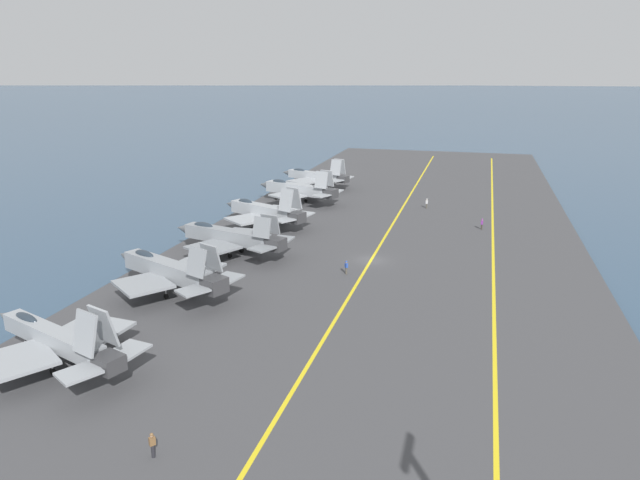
# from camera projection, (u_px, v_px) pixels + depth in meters

# --- Properties ---
(ground_plane) EXTENTS (2000.00, 2000.00, 0.00)m
(ground_plane) POSITION_uv_depth(u_px,v_px,m) (371.00, 263.00, 73.29)
(ground_plane) COLOR #334C66
(carrier_deck) EXTENTS (215.97, 54.88, 0.40)m
(carrier_deck) POSITION_uv_depth(u_px,v_px,m) (371.00, 261.00, 73.24)
(carrier_deck) COLOR #424244
(carrier_deck) RESTS_ON ground
(deck_stripe_foul_line) EXTENTS (194.37, 2.20, 0.01)m
(deck_stripe_foul_line) POSITION_uv_depth(u_px,v_px,m) (493.00, 270.00, 69.32)
(deck_stripe_foul_line) COLOR yellow
(deck_stripe_foul_line) RESTS_ON carrier_deck
(deck_stripe_centerline) EXTENTS (194.37, 0.36, 0.01)m
(deck_stripe_centerline) POSITION_uv_depth(u_px,v_px,m) (371.00, 260.00, 73.18)
(deck_stripe_centerline) COLOR yellow
(deck_stripe_centerline) RESTS_ON carrier_deck
(parked_jet_nearest) EXTENTS (12.46, 16.77, 6.45)m
(parked_jet_nearest) POSITION_uv_depth(u_px,v_px,m) (56.00, 339.00, 45.97)
(parked_jet_nearest) COLOR #93999E
(parked_jet_nearest) RESTS_ON carrier_deck
(parked_jet_second) EXTENTS (12.65, 17.33, 6.54)m
(parked_jet_second) POSITION_uv_depth(u_px,v_px,m) (169.00, 270.00, 61.43)
(parked_jet_second) COLOR gray
(parked_jet_second) RESTS_ON carrier_deck
(parked_jet_third) EXTENTS (12.92, 17.52, 6.00)m
(parked_jet_third) POSITION_uv_depth(u_px,v_px,m) (229.00, 236.00, 74.76)
(parked_jet_third) COLOR gray
(parked_jet_third) RESTS_ON carrier_deck
(parked_jet_fourth) EXTENTS (13.42, 16.22, 6.74)m
(parked_jet_fourth) POSITION_uv_depth(u_px,v_px,m) (264.00, 211.00, 88.55)
(parked_jet_fourth) COLOR #9EA3A8
(parked_jet_fourth) RESTS_ON carrier_deck
(parked_jet_fifth) EXTENTS (12.10, 16.96, 6.50)m
(parked_jet_fifth) POSITION_uv_depth(u_px,v_px,m) (298.00, 189.00, 104.18)
(parked_jet_fifth) COLOR #9EA3A8
(parked_jet_fifth) RESTS_ON carrier_deck
(parked_jet_sixth) EXTENTS (13.82, 16.29, 6.33)m
(parked_jet_sixth) POSITION_uv_depth(u_px,v_px,m) (316.00, 176.00, 118.24)
(parked_jet_sixth) COLOR #9EA3A8
(parked_jet_sixth) RESTS_ON carrier_deck
(crew_brown_vest) EXTENTS (0.46, 0.44, 1.74)m
(crew_brown_vest) POSITION_uv_depth(u_px,v_px,m) (152.00, 444.00, 35.53)
(crew_brown_vest) COLOR #232328
(crew_brown_vest) RESTS_ON carrier_deck
(crew_white_vest) EXTENTS (0.44, 0.36, 1.76)m
(crew_white_vest) POSITION_uv_depth(u_px,v_px,m) (427.00, 203.00, 100.51)
(crew_white_vest) COLOR #4C473D
(crew_white_vest) RESTS_ON carrier_deck
(crew_purple_vest) EXTENTS (0.42, 0.32, 1.72)m
(crew_purple_vest) POSITION_uv_depth(u_px,v_px,m) (482.00, 223.00, 87.05)
(crew_purple_vest) COLOR #383328
(crew_purple_vest) RESTS_ON carrier_deck
(crew_blue_vest) EXTENTS (0.45, 0.45, 1.69)m
(crew_blue_vest) POSITION_uv_depth(u_px,v_px,m) (346.00, 267.00, 67.81)
(crew_blue_vest) COLOR #4C473D
(crew_blue_vest) RESTS_ON carrier_deck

